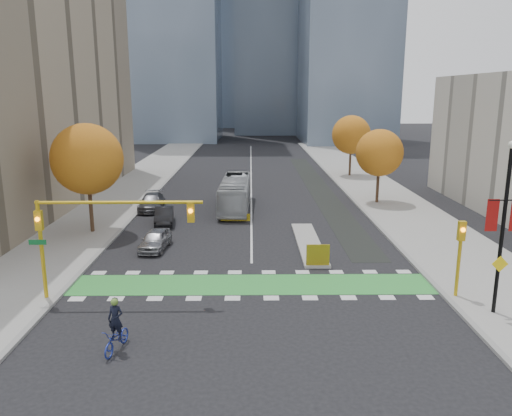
{
  "coord_description": "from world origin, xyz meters",
  "views": [
    {
      "loc": [
        -0.05,
        -24.4,
        10.33
      ],
      "look_at": [
        0.3,
        7.3,
        3.0
      ],
      "focal_mm": 35.0,
      "sensor_mm": 36.0,
      "label": 1
    }
  ],
  "objects_px": {
    "hazard_board": "(318,255)",
    "cyclist": "(117,333)",
    "banner_lamppost": "(504,221)",
    "parked_car_b": "(164,216)",
    "tree_west": "(87,159)",
    "parked_car_c": "(152,202)",
    "tree_east_near": "(379,153)",
    "bus": "(235,193)",
    "parked_car_a": "(155,240)",
    "tree_east_far": "(351,135)",
    "traffic_signal_east": "(460,248)",
    "traffic_signal_west": "(91,224)"
  },
  "relations": [
    {
      "from": "tree_east_near",
      "to": "bus",
      "type": "height_order",
      "value": "tree_east_near"
    },
    {
      "from": "tree_east_near",
      "to": "tree_east_far",
      "type": "bearing_deg",
      "value": 88.21
    },
    {
      "from": "tree_east_near",
      "to": "bus",
      "type": "relative_size",
      "value": 0.68
    },
    {
      "from": "hazard_board",
      "to": "banner_lamppost",
      "type": "xyz_separation_m",
      "value": [
        7.5,
        -6.7,
        3.81
      ]
    },
    {
      "from": "traffic_signal_west",
      "to": "banner_lamppost",
      "type": "height_order",
      "value": "banner_lamppost"
    },
    {
      "from": "traffic_signal_west",
      "to": "cyclist",
      "type": "xyz_separation_m",
      "value": [
        2.39,
        -5.19,
        -3.27
      ]
    },
    {
      "from": "parked_car_b",
      "to": "parked_car_c",
      "type": "distance_m",
      "value": 5.37
    },
    {
      "from": "traffic_signal_east",
      "to": "parked_car_b",
      "type": "height_order",
      "value": "traffic_signal_east"
    },
    {
      "from": "parked_car_a",
      "to": "parked_car_b",
      "type": "bearing_deg",
      "value": 100.08
    },
    {
      "from": "hazard_board",
      "to": "cyclist",
      "type": "relative_size",
      "value": 0.61
    },
    {
      "from": "hazard_board",
      "to": "traffic_signal_east",
      "type": "distance_m",
      "value": 8.26
    },
    {
      "from": "banner_lamppost",
      "to": "parked_car_b",
      "type": "xyz_separation_m",
      "value": [
        -18.53,
        17.13,
        -3.94
      ]
    },
    {
      "from": "tree_west",
      "to": "banner_lamppost",
      "type": "height_order",
      "value": "banner_lamppost"
    },
    {
      "from": "tree_east_near",
      "to": "cyclist",
      "type": "xyz_separation_m",
      "value": [
        -17.54,
        -27.7,
        -4.1
      ]
    },
    {
      "from": "parked_car_a",
      "to": "parked_car_b",
      "type": "xyz_separation_m",
      "value": [
        -0.53,
        6.68,
        0.0
      ]
    },
    {
      "from": "tree_east_far",
      "to": "tree_west",
      "type": "bearing_deg",
      "value": -133.3
    },
    {
      "from": "traffic_signal_west",
      "to": "banner_lamppost",
      "type": "relative_size",
      "value": 1.03
    },
    {
      "from": "hazard_board",
      "to": "cyclist",
      "type": "height_order",
      "value": "cyclist"
    },
    {
      "from": "tree_west",
      "to": "tree_east_far",
      "type": "height_order",
      "value": "tree_west"
    },
    {
      "from": "cyclist",
      "to": "parked_car_c",
      "type": "xyz_separation_m",
      "value": [
        -3.46,
        25.33,
        -0.04
      ]
    },
    {
      "from": "hazard_board",
      "to": "bus",
      "type": "bearing_deg",
      "value": 109.03
    },
    {
      "from": "parked_car_a",
      "to": "tree_east_near",
      "type": "bearing_deg",
      "value": 42.75
    },
    {
      "from": "parked_car_a",
      "to": "parked_car_b",
      "type": "relative_size",
      "value": 0.96
    },
    {
      "from": "parked_car_a",
      "to": "banner_lamppost",
      "type": "bearing_deg",
      "value": -24.61
    },
    {
      "from": "parked_car_b",
      "to": "tree_west",
      "type": "bearing_deg",
      "value": -159.68
    },
    {
      "from": "cyclist",
      "to": "parked_car_b",
      "type": "height_order",
      "value": "cyclist"
    },
    {
      "from": "traffic_signal_east",
      "to": "tree_east_far",
      "type": "bearing_deg",
      "value": 87.03
    },
    {
      "from": "tree_east_near",
      "to": "parked_car_a",
      "type": "distance_m",
      "value": 23.61
    },
    {
      "from": "parked_car_b",
      "to": "banner_lamppost",
      "type": "bearing_deg",
      "value": -50.29
    },
    {
      "from": "tree_east_far",
      "to": "parked_car_b",
      "type": "relative_size",
      "value": 1.87
    },
    {
      "from": "hazard_board",
      "to": "traffic_signal_east",
      "type": "relative_size",
      "value": 0.34
    },
    {
      "from": "parked_car_a",
      "to": "parked_car_c",
      "type": "bearing_deg",
      "value": 107.6
    },
    {
      "from": "hazard_board",
      "to": "tree_east_near",
      "type": "height_order",
      "value": "tree_east_near"
    },
    {
      "from": "tree_east_near",
      "to": "banner_lamppost",
      "type": "height_order",
      "value": "banner_lamppost"
    },
    {
      "from": "cyclist",
      "to": "traffic_signal_west",
      "type": "bearing_deg",
      "value": 127.19
    },
    {
      "from": "traffic_signal_east",
      "to": "parked_car_a",
      "type": "relative_size",
      "value": 1.04
    },
    {
      "from": "parked_car_c",
      "to": "tree_west",
      "type": "bearing_deg",
      "value": -114.41
    },
    {
      "from": "hazard_board",
      "to": "traffic_signal_west",
      "type": "height_order",
      "value": "traffic_signal_west"
    },
    {
      "from": "traffic_signal_west",
      "to": "parked_car_a",
      "type": "bearing_deg",
      "value": 80.4
    },
    {
      "from": "hazard_board",
      "to": "tree_east_near",
      "type": "xyz_separation_m",
      "value": [
        8.0,
        17.8,
        4.06
      ]
    },
    {
      "from": "tree_west",
      "to": "parked_car_b",
      "type": "distance_m",
      "value": 7.48
    },
    {
      "from": "parked_car_b",
      "to": "traffic_signal_west",
      "type": "bearing_deg",
      "value": -100.94
    },
    {
      "from": "tree_east_far",
      "to": "cyclist",
      "type": "height_order",
      "value": "tree_east_far"
    },
    {
      "from": "hazard_board",
      "to": "cyclist",
      "type": "bearing_deg",
      "value": -133.93
    },
    {
      "from": "traffic_signal_east",
      "to": "traffic_signal_west",
      "type": "bearing_deg",
      "value": -179.99
    },
    {
      "from": "tree_west",
      "to": "parked_car_c",
      "type": "height_order",
      "value": "tree_west"
    },
    {
      "from": "tree_east_near",
      "to": "parked_car_b",
      "type": "bearing_deg",
      "value": -158.82
    },
    {
      "from": "tree_east_near",
      "to": "parked_car_b",
      "type": "distance_m",
      "value": 20.84
    },
    {
      "from": "tree_east_far",
      "to": "parked_car_c",
      "type": "height_order",
      "value": "tree_east_far"
    },
    {
      "from": "traffic_signal_east",
      "to": "tree_west",
      "type": "bearing_deg",
      "value": 150.93
    }
  ]
}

